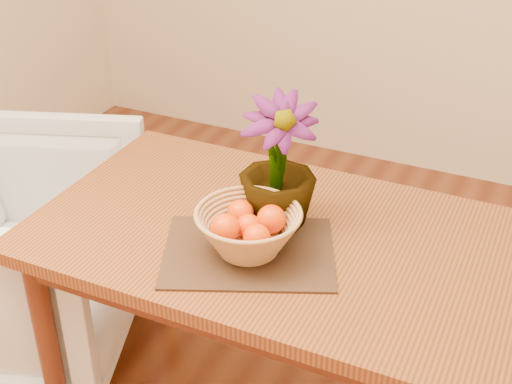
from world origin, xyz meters
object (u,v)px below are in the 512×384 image
at_px(table, 286,261).
at_px(potted_plant, 278,164).
at_px(wicker_basket, 248,233).
at_px(armchair, 8,245).

height_order(table, potted_plant, potted_plant).
bearing_deg(potted_plant, table, -62.52).
xyz_separation_m(wicker_basket, armchair, (-0.97, 0.11, -0.39)).
relative_size(table, wicker_basket, 5.05).
distance_m(wicker_basket, armchair, 1.05).
height_order(wicker_basket, potted_plant, potted_plant).
bearing_deg(table, wicker_basket, -114.38).
bearing_deg(wicker_basket, armchair, 173.77).
distance_m(potted_plant, armchair, 1.11).
xyz_separation_m(potted_plant, armchair, (-0.98, -0.05, -0.51)).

